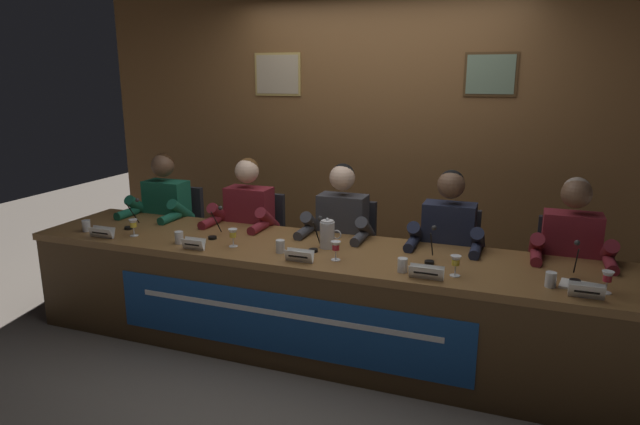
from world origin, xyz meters
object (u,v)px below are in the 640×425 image
Objects in this scene: panelist_left at (245,224)px; nameplate_left at (193,244)px; microphone_right at (431,251)px; nameplate_far_left at (102,232)px; panelist_far_left at (162,215)px; water_cup_far_right at (551,280)px; water_cup_far_left at (86,226)px; chair_left at (257,250)px; conference_table at (313,284)px; water_cup_left at (179,238)px; panelist_far_right at (570,258)px; microphone_left at (215,227)px; microphone_far_right at (576,268)px; panelist_center at (339,234)px; document_stack_far_right at (580,286)px; chair_far_right at (564,287)px; chair_far_left at (178,240)px; juice_glass_center at (336,247)px; water_cup_center at (280,247)px; water_cup_right at (403,266)px; nameplate_right at (426,272)px; juice_glass_right at (456,262)px; chair_center at (347,261)px; microphone_far_left at (131,219)px; nameplate_center at (299,256)px; chair_right at (448,273)px; microphone_center at (316,239)px; water_pitcher_central at (327,234)px; nameplate_far_right at (587,291)px; juice_glass_far_right at (607,278)px; panelist_right at (446,245)px.

panelist_left is 0.73m from nameplate_left.
nameplate_far_left is at bearing -172.50° from microphone_right.
panelist_far_left reaches higher than water_cup_far_right.
chair_left is at bearing 39.63° from water_cup_far_left.
conference_table is 1.00m from water_cup_left.
panelist_far_right reaches higher than water_cup_left.
microphone_left and microphone_far_right have the same top height.
nameplate_far_left is at bearing -136.78° from panelist_left.
document_stack_far_right is (1.60, -0.55, 0.01)m from panelist_center.
chair_far_right reaches higher than nameplate_left.
panelist_far_left reaches higher than chair_far_left.
water_cup_far_right is (1.26, -0.01, -0.05)m from juice_glass_center.
water_cup_right is (0.83, -0.08, 0.00)m from water_cup_center.
nameplate_right is at bearing -8.49° from water_cup_center.
juice_glass_right is 0.54× the size of document_stack_far_right.
panelist_far_right is (1.58, -0.20, 0.28)m from chair_center.
microphone_far_right is at bearing -0.33° from microphone_far_left.
nameplate_center and nameplate_right have the same top height.
juice_glass_right is at bearing -128.69° from chair_far_right.
chair_far_right is at bearing 29.58° from nameplate_center.
panelist_center reaches higher than chair_center.
chair_right is at bearing 42.38° from conference_table.
microphone_right is at bearing 94.80° from nameplate_right.
microphone_center is (0.77, -0.45, 0.08)m from panelist_left.
chair_left is 2.52m from document_stack_far_right.
panelist_left reaches higher than chair_left.
chair_far_left reaches higher than water_cup_far_right.
nameplate_right is at bearing -43.26° from panelist_center.
nameplate_left is 0.97m from juice_glass_center.
nameplate_center is at bearing -96.82° from conference_table.
microphone_right is 1.03× the size of water_pitcher_central.
water_cup_far_left is (-0.21, -0.63, 0.05)m from panelist_far_left.
microphone_far_left is at bearing -172.05° from panelist_far_right.
nameplate_far_right is at bearing -31.63° from water_cup_far_right.
water_pitcher_central is (1.62, -0.37, 0.10)m from panelist_far_left.
water_cup_far_right is at bearing -22.82° from panelist_center.
nameplate_far_left is at bearing -96.03° from microphone_far_left.
microphone_center is at bearing -91.28° from chair_center.
water_cup_far_left reaches higher than nameplate_far_right.
chair_left is 2.39m from panelist_far_right.
juice_glass_far_right reaches higher than water_cup_right.
water_cup_right is 0.27m from microphone_right.
chair_center is 4.19× the size of microphone_center.
panelist_far_left is at bearing 180.00° from panelist_right.
panelist_left is (0.74, 0.43, -0.08)m from microphone_far_left.
nameplate_far_right is (3.40, -0.08, 0.00)m from water_cup_far_left.
microphone_center is 0.67m from water_cup_right.
nameplate_far_left is at bearing -179.51° from nameplate_center.
chair_right reaches higher than nameplate_right.
microphone_far_left is 1.23× the size of nameplate_far_right.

